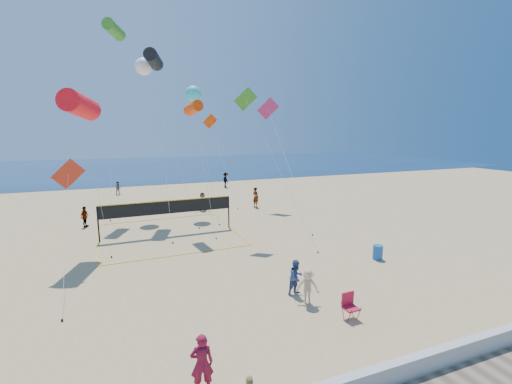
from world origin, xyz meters
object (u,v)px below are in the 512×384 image
object	(u,v)px
woman	(202,363)
trash_barrel	(378,252)
volleyball_net	(168,211)
camp_chair	(349,304)

from	to	relation	value
woman	trash_barrel	distance (m)	13.01
trash_barrel	woman	bearing A→B (deg)	-151.33
trash_barrel	volleyball_net	bearing A→B (deg)	138.60
woman	volleyball_net	xyz separation A→B (m)	(1.04, 15.38, 0.79)
camp_chair	trash_barrel	world-z (taller)	camp_chair
woman	camp_chair	distance (m)	6.36
woman	trash_barrel	size ratio (longest dim) A/B	2.15
camp_chair	volleyball_net	world-z (taller)	volleyball_net
woman	volleyball_net	world-z (taller)	volleyball_net
trash_barrel	volleyball_net	size ratio (longest dim) A/B	0.09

